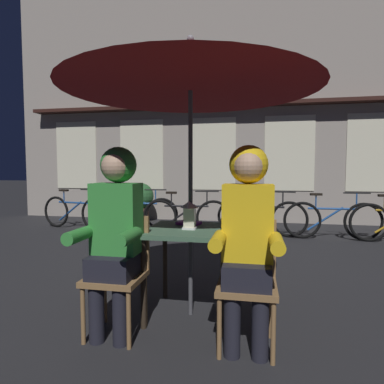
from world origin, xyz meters
The scene contains 16 objects.
ground_plane centered at (0.00, 0.00, 0.00)m, with size 60.00×60.00×0.00m, color #232326.
cafe_table centered at (0.00, 0.00, 0.64)m, with size 0.72×0.72×0.74m.
patio_umbrella centered at (0.00, 0.00, 2.06)m, with size 2.10×2.10×2.31m.
lantern centered at (0.00, -0.03, 0.86)m, with size 0.11×0.11×0.23m.
chair_left centered at (-0.48, -0.37, 0.49)m, with size 0.40×0.40×0.87m.
chair_right centered at (0.48, -0.37, 0.49)m, with size 0.40×0.40×0.87m.
person_left_hooded centered at (-0.48, -0.43, 0.85)m, with size 0.45×0.56×1.40m.
person_right_hooded centered at (0.48, -0.43, 0.85)m, with size 0.45×0.56×1.40m.
shopfront_building centered at (-0.48, 5.40, 3.09)m, with size 10.00×0.93×6.20m.
bicycle_nearest centered at (-3.15, 3.51, 0.35)m, with size 1.65×0.40×0.84m.
bicycle_second centered at (-1.83, 3.58, 0.35)m, with size 1.66×0.37×0.84m.
bicycle_third centered at (-0.74, 3.34, 0.35)m, with size 1.68×0.20×0.84m.
bicycle_fourth centered at (0.64, 3.53, 0.35)m, with size 1.67×0.32×0.84m.
bicycle_fifth centered at (1.87, 3.41, 0.35)m, with size 1.68×0.10×0.84m.
book centered at (-0.05, 0.18, 0.75)m, with size 0.20×0.14×0.02m, color #661E7A.
potted_plant centered at (-2.08, 4.53, 0.54)m, with size 0.60×0.60×0.92m.
Camera 1 is at (0.53, -2.66, 1.23)m, focal length 30.66 mm.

